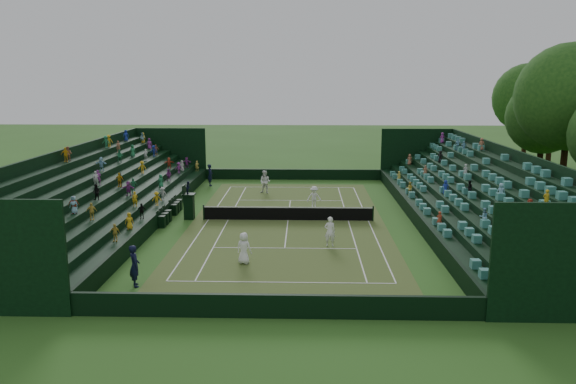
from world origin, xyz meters
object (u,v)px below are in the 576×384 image
object	(u,v)px
tennis_net	(288,213)
player_near_west	(244,248)
player_near_east	(330,231)
umpire_chair	(189,203)
player_far_east	(314,197)
player_far_west	(265,182)

from	to	relation	value
tennis_net	player_near_west	world-z (taller)	player_near_west
player_near_west	player_near_east	distance (m)	5.65
tennis_net	umpire_chair	size ratio (longest dim) A/B	4.41
umpire_chair	player_near_west	xyz separation A→B (m)	(4.81, -9.42, -0.29)
player_near_east	player_far_east	bearing A→B (deg)	-88.66
player_far_east	player_far_west	bearing A→B (deg)	114.77
umpire_chair	player_near_west	bearing A→B (deg)	-62.95
player_near_east	player_far_west	xyz separation A→B (m)	(-4.80, 15.15, 0.09)
player_far_west	umpire_chair	bearing A→B (deg)	-97.11
player_near_west	player_far_east	xyz separation A→B (m)	(3.88, 12.85, 0.00)
tennis_net	player_far_east	distance (m)	4.17
player_near_west	player_near_east	size ratio (longest dim) A/B	0.95
player_near_east	player_far_west	world-z (taller)	player_far_west
player_near_west	player_near_east	world-z (taller)	player_near_east
tennis_net	umpire_chair	distance (m)	6.88
umpire_chair	tennis_net	bearing A→B (deg)	-2.45
umpire_chair	player_near_east	size ratio (longest dim) A/B	1.49
tennis_net	player_far_west	bearing A→B (deg)	103.41
player_near_east	player_near_west	bearing A→B (deg)	31.80
umpire_chair	player_near_west	distance (m)	10.58
umpire_chair	player_far_east	world-z (taller)	umpire_chair
player_near_west	player_far_west	distance (m)	18.38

